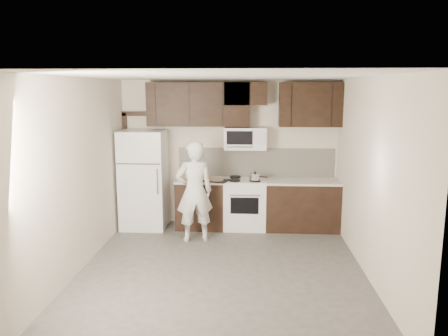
# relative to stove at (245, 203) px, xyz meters

# --- Properties ---
(floor) EXTENTS (4.50, 4.50, 0.00)m
(floor) POSITION_rel_stove_xyz_m (-0.30, -1.94, -0.46)
(floor) COLOR #4A4846
(floor) RESTS_ON ground
(back_wall) EXTENTS (4.00, 0.00, 4.00)m
(back_wall) POSITION_rel_stove_xyz_m (-0.30, 0.31, 0.89)
(back_wall) COLOR beige
(back_wall) RESTS_ON ground
(ceiling) EXTENTS (4.50, 4.50, 0.00)m
(ceiling) POSITION_rel_stove_xyz_m (-0.30, -1.94, 2.24)
(ceiling) COLOR white
(ceiling) RESTS_ON back_wall
(counter_run) EXTENTS (2.95, 0.64, 0.91)m
(counter_run) POSITION_rel_stove_xyz_m (0.30, 0.00, -0.00)
(counter_run) COLOR black
(counter_run) RESTS_ON floor
(stove) EXTENTS (0.76, 0.66, 0.94)m
(stove) POSITION_rel_stove_xyz_m (0.00, 0.00, 0.00)
(stove) COLOR white
(stove) RESTS_ON floor
(backsplash) EXTENTS (2.90, 0.02, 0.54)m
(backsplash) POSITION_rel_stove_xyz_m (0.20, 0.30, 0.72)
(backsplash) COLOR beige
(backsplash) RESTS_ON counter_run
(upper_cabinets) EXTENTS (3.48, 0.35, 0.78)m
(upper_cabinets) POSITION_rel_stove_xyz_m (-0.09, 0.14, 1.82)
(upper_cabinets) COLOR black
(upper_cabinets) RESTS_ON back_wall
(microwave) EXTENTS (0.76, 0.42, 0.40)m
(microwave) POSITION_rel_stove_xyz_m (-0.00, 0.12, 1.19)
(microwave) COLOR white
(microwave) RESTS_ON upper_cabinets
(refrigerator) EXTENTS (0.80, 0.76, 1.80)m
(refrigerator) POSITION_rel_stove_xyz_m (-1.85, -0.05, 0.44)
(refrigerator) COLOR white
(refrigerator) RESTS_ON floor
(door_trim) EXTENTS (0.50, 0.08, 2.12)m
(door_trim) POSITION_rel_stove_xyz_m (-2.22, 0.27, 0.79)
(door_trim) COLOR black
(door_trim) RESTS_ON floor
(saucepan) EXTENTS (0.32, 0.19, 0.18)m
(saucepan) POSITION_rel_stove_xyz_m (0.18, -0.15, 0.52)
(saucepan) COLOR silver
(saucepan) RESTS_ON stove
(baking_tray) EXTENTS (0.48, 0.42, 0.02)m
(baking_tray) POSITION_rel_stove_xyz_m (-0.51, -0.17, 0.46)
(baking_tray) COLOR black
(baking_tray) RESTS_ON counter_run
(pizza) EXTENTS (0.35, 0.35, 0.02)m
(pizza) POSITION_rel_stove_xyz_m (-0.51, -0.17, 0.48)
(pizza) COLOR tan
(pizza) RESTS_ON baking_tray
(person) EXTENTS (0.71, 0.57, 1.70)m
(person) POSITION_rel_stove_xyz_m (-0.83, -0.74, 0.39)
(person) COLOR white
(person) RESTS_ON floor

